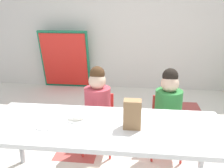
{
  "coord_description": "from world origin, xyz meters",
  "views": [
    {
      "loc": [
        0.18,
        -2.24,
        1.47
      ],
      "look_at": [
        -0.04,
        -0.31,
        0.86
      ],
      "focal_mm": 39.31,
      "sensor_mm": 36.0,
      "label": 1
    }
  ],
  "objects": [
    {
      "name": "craft_table",
      "position": [
        -0.09,
        -0.56,
        0.56
      ],
      "size": [
        1.86,
        0.7,
        0.61
      ],
      "color": "white",
      "rests_on": "ground_plane"
    },
    {
      "name": "ground_plane",
      "position": [
        -0.0,
        0.0,
        -0.01
      ],
      "size": [
        5.87,
        4.58,
        0.02
      ],
      "color": "silver"
    },
    {
      "name": "back_wall",
      "position": [
        0.0,
        2.29,
        1.29
      ],
      "size": [
        5.87,
        0.1,
        2.57
      ],
      "primitive_type": "cube",
      "color": "beige",
      "rests_on": "ground_plane"
    },
    {
      "name": "folded_activity_table",
      "position": [
        -1.2,
        2.09,
        0.54
      ],
      "size": [
        0.9,
        0.29,
        1.09
      ],
      "color": "#19724C",
      "rests_on": "ground_plane"
    },
    {
      "name": "seated_child_near_camera",
      "position": [
        -0.22,
        0.02,
        0.55
      ],
      "size": [
        0.32,
        0.31,
        0.92
      ],
      "color": "red",
      "rests_on": "ground_plane"
    },
    {
      "name": "seated_child_middle_seat",
      "position": [
        0.47,
        0.02,
        0.55
      ],
      "size": [
        0.34,
        0.34,
        0.92
      ],
      "color": "red",
      "rests_on": "ground_plane"
    },
    {
      "name": "paper_bag_brown",
      "position": [
        0.14,
        -0.58,
        0.72
      ],
      "size": [
        0.13,
        0.09,
        0.22
      ],
      "primitive_type": "cube",
      "color": "#9E754C",
      "rests_on": "craft_table"
    },
    {
      "name": "donut_powdered_on_plate",
      "position": [
        -0.3,
        -0.49,
        0.63
      ],
      "size": [
        0.12,
        0.12,
        0.03
      ],
      "primitive_type": "torus",
      "color": "white",
      "rests_on": "craft_table"
    },
    {
      "name": "paper_plate_center_table",
      "position": [
        -0.51,
        -0.63,
        0.61
      ],
      "size": [
        0.18,
        0.18,
        0.01
      ],
      "primitive_type": "cylinder",
      "color": "white",
      "rests_on": "craft_table"
    },
    {
      "name": "donut_powdered_loose",
      "position": [
        -0.32,
        -0.5,
        0.62
      ],
      "size": [
        0.1,
        0.1,
        0.03
      ],
      "primitive_type": "torus",
      "color": "white",
      "rests_on": "craft_table"
    },
    {
      "name": "paper_plate_near_edge",
      "position": [
        -0.3,
        -0.49,
        0.61
      ],
      "size": [
        0.18,
        0.18,
        0.01
      ],
      "primitive_type": "cylinder",
      "color": "white",
      "rests_on": "craft_table"
    }
  ]
}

